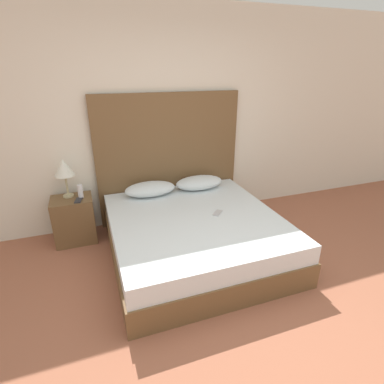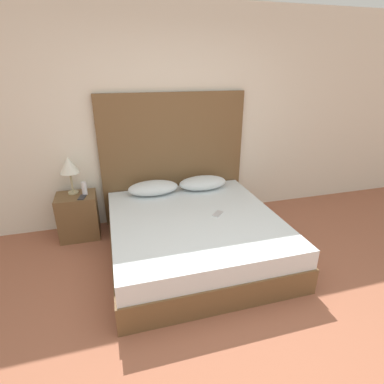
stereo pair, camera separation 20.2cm
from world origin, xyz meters
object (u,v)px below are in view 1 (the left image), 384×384
Objects in this scene: nightstand at (74,220)px; phone_on_nightstand at (78,200)px; bed at (195,235)px; phone_on_bed at (218,213)px; table_lamp at (64,169)px.

phone_on_nightstand is (0.08, -0.09, 0.28)m from nightstand.
bed is 12.17× the size of phone_on_bed.
nightstand is 0.31m from phone_on_nightstand.
table_lamp reaches higher than nightstand.
nightstand is 1.22× the size of table_lamp.
bed is at bearing -32.80° from table_lamp.
nightstand is at bearing 153.17° from phone_on_bed.
phone_on_bed is 1.60m from phone_on_nightstand.
phone_on_bed is 1.72m from nightstand.
nightstand is 0.63m from table_lamp.
phone_on_nightstand is (-1.18, 0.66, 0.33)m from bed.
table_lamp is (-1.29, 0.83, 0.67)m from bed.
phone_on_bed is (0.26, -0.02, 0.24)m from bed.
phone_on_nightstand reaches higher than nightstand.
phone_on_bed is at bearing -25.20° from phone_on_nightstand.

